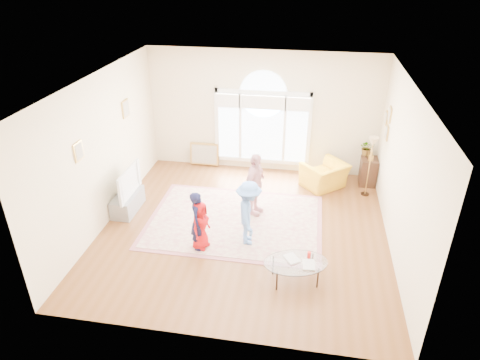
% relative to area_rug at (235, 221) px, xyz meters
% --- Properties ---
extents(ground, '(6.00, 6.00, 0.00)m').
position_rel_area_rug_xyz_m(ground, '(0.25, -0.26, -0.01)').
color(ground, brown).
rests_on(ground, ground).
extents(room_shell, '(6.00, 6.00, 6.00)m').
position_rel_area_rug_xyz_m(room_shell, '(0.26, 2.58, 1.56)').
color(room_shell, beige).
rests_on(room_shell, ground).
extents(area_rug, '(3.60, 2.60, 0.02)m').
position_rel_area_rug_xyz_m(area_rug, '(0.00, 0.00, 0.00)').
color(area_rug, '#C1B396').
rests_on(area_rug, ground).
extents(rug_border, '(3.80, 2.80, 0.01)m').
position_rel_area_rug_xyz_m(rug_border, '(0.00, 0.00, -0.00)').
color(rug_border, '#9B5A62').
rests_on(rug_border, ground).
extents(tv_console, '(0.45, 1.00, 0.42)m').
position_rel_area_rug_xyz_m(tv_console, '(-2.50, 0.04, 0.20)').
color(tv_console, gray).
rests_on(tv_console, ground).
extents(television, '(0.17, 1.13, 0.65)m').
position_rel_area_rug_xyz_m(television, '(-2.50, 0.04, 0.74)').
color(television, black).
rests_on(television, tv_console).
extents(coffee_table, '(1.29, 1.00, 0.54)m').
position_rel_area_rug_xyz_m(coffee_table, '(1.41, -1.73, 0.39)').
color(coffee_table, silver).
rests_on(coffee_table, ground).
extents(armchair, '(1.32, 1.31, 0.65)m').
position_rel_area_rug_xyz_m(armchair, '(1.93, 1.94, 0.31)').
color(armchair, yellow).
rests_on(armchair, ground).
extents(side_cabinet, '(0.40, 0.50, 0.70)m').
position_rel_area_rug_xyz_m(side_cabinet, '(3.03, 2.30, 0.34)').
color(side_cabinet, black).
rests_on(side_cabinet, ground).
extents(floor_lamp, '(0.26, 0.26, 1.51)m').
position_rel_area_rug_xyz_m(floor_lamp, '(2.94, 1.72, 1.27)').
color(floor_lamp, black).
rests_on(floor_lamp, ground).
extents(plant_pedestal, '(0.20, 0.20, 0.70)m').
position_rel_area_rug_xyz_m(plant_pedestal, '(2.95, 2.54, 0.34)').
color(plant_pedestal, white).
rests_on(plant_pedestal, ground).
extents(potted_plant, '(0.37, 0.33, 0.40)m').
position_rel_area_rug_xyz_m(potted_plant, '(2.95, 2.54, 0.89)').
color(potted_plant, '#33722D').
rests_on(potted_plant, plant_pedestal).
extents(leaning_picture, '(0.80, 0.14, 0.62)m').
position_rel_area_rug_xyz_m(leaning_picture, '(-1.34, 2.64, -0.01)').
color(leaning_picture, tan).
rests_on(leaning_picture, ground).
extents(child_red, '(0.45, 0.57, 1.03)m').
position_rel_area_rug_xyz_m(child_red, '(-0.49, -1.05, 0.52)').
color(child_red, red).
rests_on(child_red, area_rug).
extents(child_navy, '(0.31, 0.46, 1.24)m').
position_rel_area_rug_xyz_m(child_navy, '(-0.53, -1.05, 0.63)').
color(child_navy, '#131434').
rests_on(child_navy, area_rug).
extents(child_pink, '(0.61, 0.92, 1.46)m').
position_rel_area_rug_xyz_m(child_pink, '(0.38, 0.39, 0.74)').
color(child_pink, '#E2A3A9').
rests_on(child_pink, area_rug).
extents(child_blue, '(0.66, 0.96, 1.37)m').
position_rel_area_rug_xyz_m(child_blue, '(0.41, -0.71, 0.69)').
color(child_blue, '#5F90E6').
rests_on(child_blue, area_rug).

